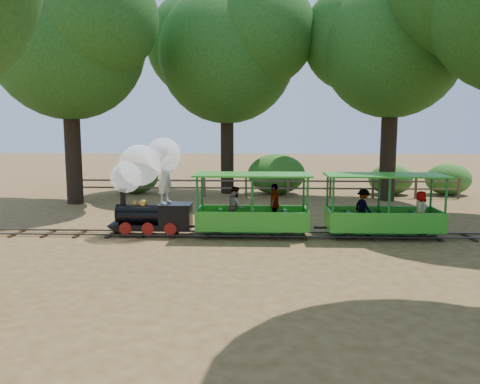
{
  "coord_description": "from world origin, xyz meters",
  "views": [
    {
      "loc": [
        -0.41,
        -14.12,
        3.35
      ],
      "look_at": [
        -0.99,
        0.5,
        1.31
      ],
      "focal_mm": 35.0,
      "sensor_mm": 36.0,
      "label": 1
    }
  ],
  "objects_px": {
    "locomotive": "(147,179)",
    "fence": "(267,186)",
    "carriage_rear": "(384,213)",
    "carriage_front": "(253,211)"
  },
  "relations": [
    {
      "from": "locomotive",
      "to": "carriage_rear",
      "type": "relative_size",
      "value": 0.87
    },
    {
      "from": "locomotive",
      "to": "carriage_rear",
      "type": "distance_m",
      "value": 7.3
    },
    {
      "from": "locomotive",
      "to": "fence",
      "type": "relative_size",
      "value": 0.17
    },
    {
      "from": "fence",
      "to": "locomotive",
      "type": "bearing_deg",
      "value": -115.84
    },
    {
      "from": "locomotive",
      "to": "carriage_front",
      "type": "relative_size",
      "value": 0.87
    },
    {
      "from": "locomotive",
      "to": "carriage_front",
      "type": "height_order",
      "value": "locomotive"
    },
    {
      "from": "locomotive",
      "to": "carriage_front",
      "type": "distance_m",
      "value": 3.4
    },
    {
      "from": "carriage_rear",
      "to": "carriage_front",
      "type": "bearing_deg",
      "value": 179.71
    },
    {
      "from": "carriage_front",
      "to": "fence",
      "type": "xyz_separation_m",
      "value": [
        0.57,
        8.0,
        -0.21
      ]
    },
    {
      "from": "locomotive",
      "to": "carriage_rear",
      "type": "xyz_separation_m",
      "value": [
        7.24,
        -0.09,
        -0.98
      ]
    }
  ]
}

